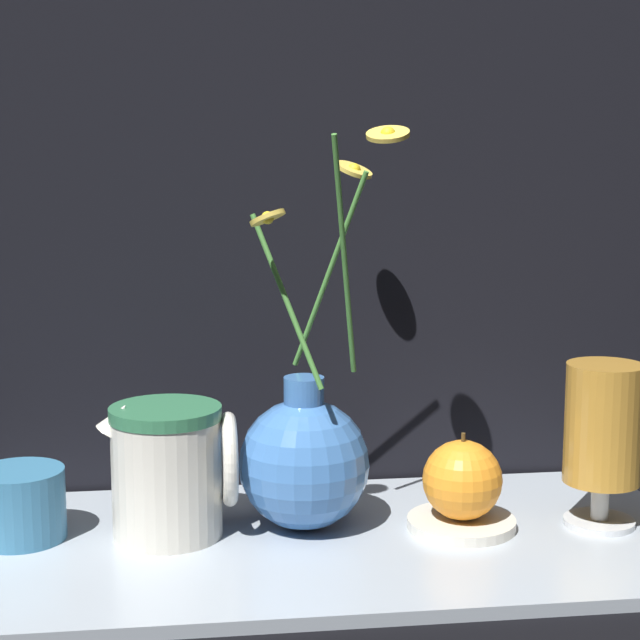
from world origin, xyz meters
TOP-DOWN VIEW (x-y plane):
  - ground_plane at (0.00, 0.00)m, footprint 6.00×6.00m
  - shelf at (0.00, 0.00)m, footprint 0.70×0.33m
  - vase_with_flowers at (-0.02, 0.03)m, footprint 0.16×0.17m
  - yellow_mug at (-0.29, 0.04)m, footprint 0.09×0.08m
  - ceramic_pitcher at (-0.14, 0.03)m, footprint 0.13×0.10m
  - tea_glass at (0.27, 0.00)m, footprint 0.07×0.07m
  - saucer_plate at (0.13, 0.01)m, footprint 0.10×0.10m
  - orange_fruit at (0.13, 0.01)m, footprint 0.08×0.08m

SIDE VIEW (x-z plane):
  - ground_plane at x=0.00m, z-range 0.00..0.00m
  - shelf at x=0.00m, z-range 0.00..0.01m
  - saucer_plate at x=0.13m, z-range 0.01..0.02m
  - yellow_mug at x=-0.29m, z-range 0.01..0.08m
  - orange_fruit at x=0.13m, z-range 0.02..0.10m
  - ceramic_pitcher at x=-0.14m, z-range 0.01..0.15m
  - vase_with_flowers at x=-0.02m, z-range -0.11..0.27m
  - tea_glass at x=0.27m, z-range 0.03..0.19m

